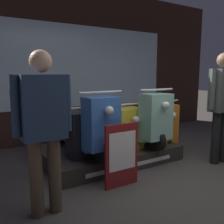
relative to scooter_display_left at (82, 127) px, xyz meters
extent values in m
plane|color=#423D38|center=(0.79, -1.52, -0.61)|extent=(30.00, 30.00, 0.00)
cube|color=#331E19|center=(0.79, 1.59, 0.99)|extent=(7.49, 0.08, 3.20)
cube|color=silver|center=(0.79, 1.55, 0.94)|extent=(4.12, 0.01, 1.70)
cube|color=#2D2823|center=(0.47, 0.05, -0.49)|extent=(2.11, 1.37, 0.23)
cube|color=silver|center=(0.47, -0.64, -0.50)|extent=(1.48, 0.01, 0.06)
cylinder|color=black|center=(0.00, -0.60, -0.20)|extent=(0.09, 0.34, 0.34)
cylinder|color=black|center=(0.00, 0.70, -0.20)|extent=(0.09, 0.34, 0.34)
cube|color=#386BBC|center=(0.00, 0.05, -0.21)|extent=(0.41, 1.20, 0.05)
cube|color=#386BBC|center=(0.00, -0.58, 0.16)|extent=(0.43, 0.31, 0.69)
cube|color=#386BBC|center=(0.00, 0.68, -0.11)|extent=(0.46, 0.36, 0.40)
cube|color=brown|center=(0.00, 0.67, 0.14)|extent=(0.33, 0.33, 0.11)
cylinder|color=silver|center=(0.00, -0.59, 0.56)|extent=(0.62, 0.03, 0.03)
sphere|color=white|center=(0.00, -0.79, 0.35)|extent=(0.11, 0.11, 0.11)
cylinder|color=black|center=(0.95, -0.60, -0.20)|extent=(0.09, 0.34, 0.34)
cylinder|color=black|center=(0.95, 0.70, -0.20)|extent=(0.09, 0.34, 0.34)
cube|color=#8EC6AD|center=(0.95, 0.05, -0.21)|extent=(0.41, 1.20, 0.05)
cube|color=#8EC6AD|center=(0.95, -0.58, 0.16)|extent=(0.43, 0.31, 0.69)
cube|color=#8EC6AD|center=(0.95, 0.68, -0.11)|extent=(0.46, 0.36, 0.40)
cube|color=brown|center=(0.95, 0.67, 0.14)|extent=(0.33, 0.33, 0.11)
cylinder|color=silver|center=(0.95, -0.59, 0.56)|extent=(0.62, 0.03, 0.03)
sphere|color=white|center=(0.95, -0.79, 0.35)|extent=(0.11, 0.11, 0.11)
cylinder|color=black|center=(-0.10, -0.28, -0.44)|extent=(0.09, 0.34, 0.34)
cylinder|color=black|center=(-0.10, 1.03, -0.44)|extent=(0.09, 0.34, 0.34)
cube|color=black|center=(-0.10, 0.38, -0.44)|extent=(0.41, 1.20, 0.05)
cube|color=black|center=(-0.10, -0.25, -0.08)|extent=(0.43, 0.31, 0.69)
cube|color=black|center=(-0.10, 1.00, -0.35)|extent=(0.46, 0.36, 0.40)
cube|color=brown|center=(-0.10, 1.00, -0.09)|extent=(0.33, 0.33, 0.11)
cylinder|color=silver|center=(-0.10, -0.26, 0.33)|extent=(0.62, 0.03, 0.03)
sphere|color=white|center=(-0.10, -0.46, 0.12)|extent=(0.11, 0.11, 0.11)
cylinder|color=black|center=(0.66, -0.28, -0.44)|extent=(0.09, 0.34, 0.34)
cylinder|color=black|center=(0.66, 1.03, -0.44)|extent=(0.09, 0.34, 0.34)
cube|color=yellow|center=(0.66, 0.38, -0.44)|extent=(0.41, 1.20, 0.05)
cube|color=yellow|center=(0.66, -0.25, -0.08)|extent=(0.43, 0.31, 0.69)
cube|color=yellow|center=(0.66, 1.00, -0.35)|extent=(0.46, 0.36, 0.40)
cube|color=brown|center=(0.66, 1.00, -0.09)|extent=(0.33, 0.33, 0.11)
cylinder|color=silver|center=(0.66, -0.26, 0.33)|extent=(0.62, 0.03, 0.03)
sphere|color=white|center=(0.66, -0.46, 0.12)|extent=(0.11, 0.11, 0.11)
cylinder|color=black|center=(1.43, -0.28, -0.44)|extent=(0.09, 0.34, 0.34)
cylinder|color=black|center=(1.43, 1.03, -0.44)|extent=(0.09, 0.34, 0.34)
cube|color=orange|center=(1.43, 0.38, -0.44)|extent=(0.41, 1.20, 0.05)
cube|color=orange|center=(1.43, -0.25, -0.08)|extent=(0.43, 0.31, 0.69)
cube|color=orange|center=(1.43, 1.00, -0.35)|extent=(0.46, 0.36, 0.40)
cube|color=brown|center=(1.43, 1.00, -0.09)|extent=(0.33, 0.33, 0.11)
cylinder|color=silver|center=(1.43, -0.26, 0.33)|extent=(0.62, 0.03, 0.03)
sphere|color=white|center=(1.43, -0.46, 0.12)|extent=(0.11, 0.11, 0.11)
cylinder|color=#473828|center=(-0.98, -1.02, -0.22)|extent=(0.13, 0.13, 0.78)
cylinder|color=#473828|center=(-0.80, -1.02, -0.22)|extent=(0.13, 0.13, 0.78)
cube|color=#1E2D47|center=(-0.89, -1.02, 0.48)|extent=(0.41, 0.23, 0.62)
cylinder|color=#1E2D47|center=(-1.14, -1.02, 0.51)|extent=(0.08, 0.08, 0.57)
cylinder|color=#1E2D47|center=(-0.64, -1.02, 0.51)|extent=(0.08, 0.08, 0.57)
sphere|color=tan|center=(-0.89, -1.02, 0.91)|extent=(0.21, 0.21, 0.21)
cylinder|color=black|center=(1.80, -1.02, -0.20)|extent=(0.13, 0.13, 0.82)
cylinder|color=black|center=(1.98, -1.02, -0.20)|extent=(0.13, 0.13, 0.82)
cube|color=#474C47|center=(1.89, -1.02, 0.54)|extent=(0.40, 0.22, 0.65)
cylinder|color=#474C47|center=(1.65, -1.02, 0.57)|extent=(0.08, 0.08, 0.60)
sphere|color=brown|center=(1.89, -1.02, 1.00)|extent=(0.22, 0.22, 0.22)
cube|color=maroon|center=(0.10, -0.91, -0.21)|extent=(0.47, 0.04, 0.80)
cube|color=white|center=(0.10, -0.93, -0.15)|extent=(0.39, 0.01, 0.48)
camera|label=1|loc=(-1.58, -3.37, 0.80)|focal=40.00mm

